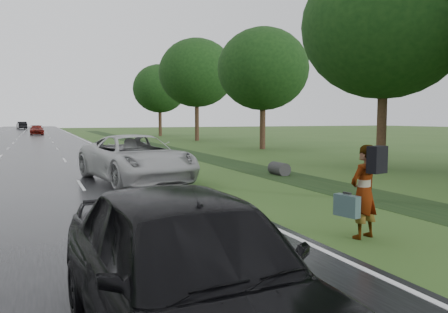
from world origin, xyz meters
name	(u,v)px	position (x,y,z in m)	size (l,w,h in m)	color
road	(16,141)	(0.00, 45.00, 0.02)	(14.00, 180.00, 0.04)	black
edge_stripe_east	(83,139)	(6.75, 45.00, 0.04)	(0.12, 180.00, 0.01)	silver
center_line	(16,141)	(0.00, 45.00, 0.04)	(0.12, 180.00, 0.01)	silver
drainage_ditch	(206,157)	(11.50, 18.71, 0.04)	(2.20, 120.00, 0.56)	black
tree_east_b	(385,24)	(17.00, 10.00, 6.68)	(7.60, 7.60, 10.11)	#321D14
tree_east_c	(263,69)	(18.20, 24.00, 6.14)	(7.00, 7.00, 9.29)	#321D14
tree_east_d	(197,73)	(17.80, 38.00, 7.15)	(8.00, 8.00, 10.76)	#321D14
tree_east_f	(160,89)	(17.50, 52.00, 6.37)	(7.20, 7.20, 9.62)	#321D14
pedestrian	(364,190)	(8.03, 0.82, 0.96)	(0.94, 0.72, 1.86)	#A5998C
white_pickup	(136,158)	(5.50, 10.30, 0.90)	(2.86, 6.21, 1.72)	#BBBBBB
dark_sedan	(190,270)	(3.50, -1.93, 0.88)	(1.99, 4.95, 1.69)	black
far_car_red	(37,130)	(2.06, 63.51, 0.71)	(1.88, 4.63, 1.34)	maroon
far_car_dark	(22,125)	(-1.00, 99.42, 0.85)	(1.72, 4.93, 1.62)	black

